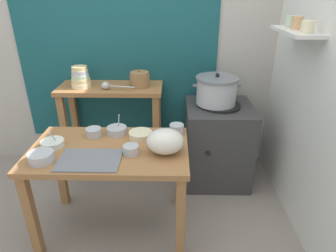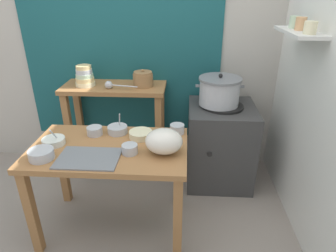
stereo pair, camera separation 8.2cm
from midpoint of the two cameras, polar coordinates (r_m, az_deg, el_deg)
ground_plane at (r=2.52m, az=-7.65°, el=-18.40°), size 9.00×9.00×0.00m
wall_back at (r=2.93m, az=-3.43°, el=16.85°), size 4.40×0.12×2.60m
wall_right at (r=2.25m, az=29.63°, el=10.98°), size 0.30×3.20×2.60m
prep_table at (r=2.16m, az=-10.10°, el=-6.49°), size 1.10×0.66×0.72m
back_shelf_table at (r=2.88m, az=-9.32°, el=3.54°), size 0.96×0.40×0.90m
stove_block at (r=2.85m, az=10.81°, el=-3.44°), size 0.60×0.61×0.78m
steamer_pot at (r=2.66m, az=10.81°, el=6.67°), size 0.42×0.37×0.28m
clay_pot at (r=2.74m, az=-4.00°, el=9.05°), size 0.18×0.18×0.16m
bowl_stack_enamel at (r=2.84m, az=-15.04°, el=9.20°), size 0.18×0.18×0.19m
ladle at (r=2.72m, az=-10.29°, el=7.83°), size 0.30×0.09×0.07m
serving_tray at (r=1.99m, az=-14.01°, el=-6.07°), size 0.40×0.28×0.01m
plastic_bag at (r=1.96m, az=0.40°, el=-2.99°), size 0.25×0.22×0.17m
prep_bowl_0 at (r=2.24m, az=2.83°, el=-0.51°), size 0.11×0.11×0.07m
prep_bowl_1 at (r=2.19m, az=-4.24°, el=-1.57°), size 0.17×0.17×0.05m
prep_bowl_2 at (r=2.07m, az=-22.31°, el=-5.04°), size 0.16×0.16×0.06m
prep_bowl_3 at (r=2.23m, az=-20.30°, el=-2.73°), size 0.16×0.16×0.13m
prep_bowl_4 at (r=1.99m, az=-6.25°, el=-4.41°), size 0.11×0.11×0.06m
prep_bowl_5 at (r=2.27m, az=-8.73°, el=-0.62°), size 0.15×0.15×0.17m
prep_bowl_6 at (r=2.28m, az=-13.03°, el=-0.88°), size 0.12×0.12×0.06m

